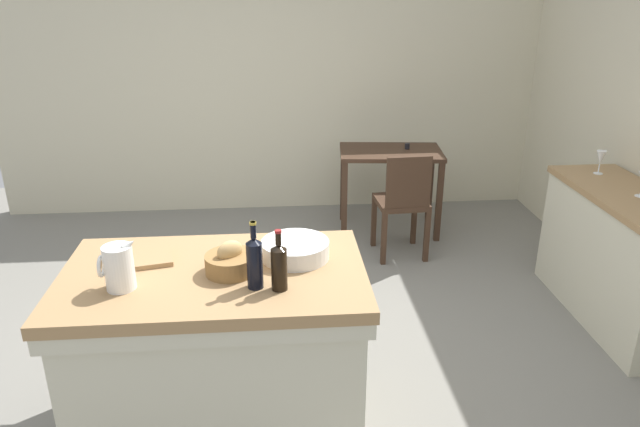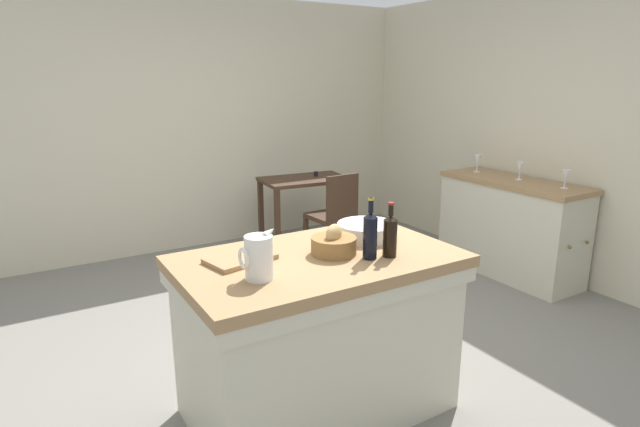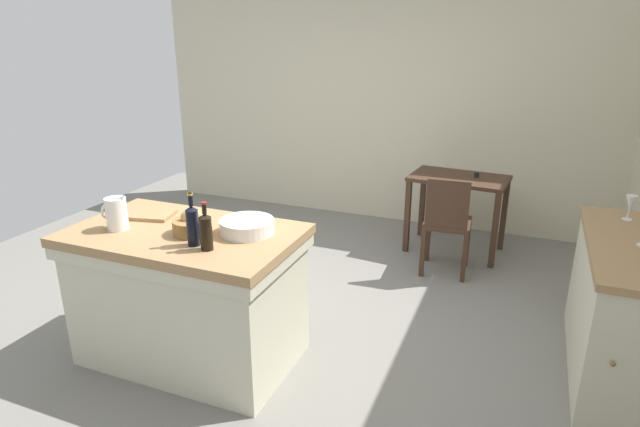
{
  "view_description": "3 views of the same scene",
  "coord_description": "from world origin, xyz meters",
  "px_view_note": "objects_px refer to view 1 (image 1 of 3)",
  "views": [
    {
      "loc": [
        -0.04,
        -3.16,
        2.2
      ],
      "look_at": [
        0.23,
        0.14,
        0.87
      ],
      "focal_mm": 33.23,
      "sensor_mm": 36.0,
      "label": 1
    },
    {
      "loc": [
        -1.65,
        -2.81,
        1.81
      ],
      "look_at": [
        0.13,
        0.11,
        0.9
      ],
      "focal_mm": 29.23,
      "sensor_mm": 36.0,
      "label": 2
    },
    {
      "loc": [
        1.61,
        -3.15,
        2.09
      ],
      "look_at": [
        0.29,
        0.09,
        0.87
      ],
      "focal_mm": 29.53,
      "sensor_mm": 36.0,
      "label": 3
    }
  ],
  "objects_px": {
    "pitcher": "(119,267)",
    "bread_basket": "(230,262)",
    "wine_bottle_amber": "(255,261)",
    "side_cabinet": "(620,258)",
    "wine_bottle_dark": "(279,266)",
    "writing_desk": "(390,164)",
    "wooden_chair": "(403,201)",
    "cutting_board": "(138,259)",
    "wine_glass_middle": "(601,158)",
    "wash_bowl": "(295,249)",
    "island_table": "(219,346)"
  },
  "relations": [
    {
      "from": "pitcher",
      "to": "bread_basket",
      "type": "height_order",
      "value": "pitcher"
    },
    {
      "from": "wine_bottle_amber",
      "to": "side_cabinet",
      "type": "bearing_deg",
      "value": 23.31
    },
    {
      "from": "wine_bottle_dark",
      "to": "wine_bottle_amber",
      "type": "xyz_separation_m",
      "value": [
        -0.11,
        0.03,
        0.01
      ]
    },
    {
      "from": "writing_desk",
      "to": "wooden_chair",
      "type": "bearing_deg",
      "value": -90.16
    },
    {
      "from": "bread_basket",
      "to": "pitcher",
      "type": "bearing_deg",
      "value": -166.62
    },
    {
      "from": "cutting_board",
      "to": "wine_bottle_dark",
      "type": "distance_m",
      "value": 0.77
    },
    {
      "from": "side_cabinet",
      "to": "pitcher",
      "type": "bearing_deg",
      "value": -161.65
    },
    {
      "from": "wooden_chair",
      "to": "wine_bottle_amber",
      "type": "height_order",
      "value": "wine_bottle_amber"
    },
    {
      "from": "writing_desk",
      "to": "wine_glass_middle",
      "type": "height_order",
      "value": "wine_glass_middle"
    },
    {
      "from": "wash_bowl",
      "to": "wine_bottle_dark",
      "type": "distance_m",
      "value": 0.33
    },
    {
      "from": "wash_bowl",
      "to": "wooden_chair",
      "type": "bearing_deg",
      "value": 62.17
    },
    {
      "from": "writing_desk",
      "to": "wine_bottle_amber",
      "type": "bearing_deg",
      "value": -113.22
    },
    {
      "from": "wash_bowl",
      "to": "cutting_board",
      "type": "relative_size",
      "value": 1.03
    },
    {
      "from": "wash_bowl",
      "to": "wine_bottle_dark",
      "type": "relative_size",
      "value": 1.18
    },
    {
      "from": "writing_desk",
      "to": "wine_bottle_amber",
      "type": "height_order",
      "value": "wine_bottle_amber"
    },
    {
      "from": "side_cabinet",
      "to": "wine_bottle_amber",
      "type": "relative_size",
      "value": 4.34
    },
    {
      "from": "side_cabinet",
      "to": "island_table",
      "type": "bearing_deg",
      "value": -161.64
    },
    {
      "from": "wooden_chair",
      "to": "side_cabinet",
      "type": "bearing_deg",
      "value": -40.47
    },
    {
      "from": "cutting_board",
      "to": "wine_glass_middle",
      "type": "distance_m",
      "value": 3.21
    },
    {
      "from": "side_cabinet",
      "to": "wash_bowl",
      "type": "height_order",
      "value": "wash_bowl"
    },
    {
      "from": "island_table",
      "to": "bread_basket",
      "type": "height_order",
      "value": "bread_basket"
    },
    {
      "from": "wine_bottle_dark",
      "to": "wine_glass_middle",
      "type": "bearing_deg",
      "value": 33.41
    },
    {
      "from": "pitcher",
      "to": "writing_desk",
      "type": "bearing_deg",
      "value": 56.51
    },
    {
      "from": "wine_bottle_dark",
      "to": "wine_bottle_amber",
      "type": "relative_size",
      "value": 0.9
    },
    {
      "from": "island_table",
      "to": "wooden_chair",
      "type": "xyz_separation_m",
      "value": [
        1.35,
        1.93,
        0.01
      ]
    },
    {
      "from": "island_table",
      "to": "wine_glass_middle",
      "type": "height_order",
      "value": "wine_glass_middle"
    },
    {
      "from": "island_table",
      "to": "pitcher",
      "type": "xyz_separation_m",
      "value": [
        -0.39,
        -0.13,
        0.52
      ]
    },
    {
      "from": "island_table",
      "to": "wine_bottle_amber",
      "type": "height_order",
      "value": "wine_bottle_amber"
    },
    {
      "from": "pitcher",
      "to": "wine_bottle_dark",
      "type": "height_order",
      "value": "wine_bottle_dark"
    },
    {
      "from": "wine_glass_middle",
      "to": "wooden_chair",
      "type": "bearing_deg",
      "value": 154.18
    },
    {
      "from": "cutting_board",
      "to": "wooden_chair",
      "type": "bearing_deg",
      "value": 46.13
    },
    {
      "from": "wash_bowl",
      "to": "wine_glass_middle",
      "type": "bearing_deg",
      "value": 28.52
    },
    {
      "from": "wooden_chair",
      "to": "bread_basket",
      "type": "height_order",
      "value": "bread_basket"
    },
    {
      "from": "pitcher",
      "to": "wine_bottle_dark",
      "type": "xyz_separation_m",
      "value": [
        0.7,
        -0.07,
        0.01
      ]
    },
    {
      "from": "side_cabinet",
      "to": "wine_bottle_dark",
      "type": "relative_size",
      "value": 4.81
    },
    {
      "from": "island_table",
      "to": "wine_bottle_dark",
      "type": "bearing_deg",
      "value": -32.42
    },
    {
      "from": "wine_bottle_dark",
      "to": "wine_bottle_amber",
      "type": "height_order",
      "value": "wine_bottle_amber"
    },
    {
      "from": "wooden_chair",
      "to": "writing_desk",
      "type": "bearing_deg",
      "value": 89.84
    },
    {
      "from": "island_table",
      "to": "wine_bottle_dark",
      "type": "height_order",
      "value": "wine_bottle_dark"
    },
    {
      "from": "wine_bottle_amber",
      "to": "wine_glass_middle",
      "type": "bearing_deg",
      "value": 31.78
    },
    {
      "from": "bread_basket",
      "to": "writing_desk",
      "type": "bearing_deg",
      "value": 63.35
    },
    {
      "from": "wash_bowl",
      "to": "wine_bottle_amber",
      "type": "distance_m",
      "value": 0.35
    },
    {
      "from": "island_table",
      "to": "bread_basket",
      "type": "distance_m",
      "value": 0.48
    },
    {
      "from": "wine_bottle_dark",
      "to": "cutting_board",
      "type": "bearing_deg",
      "value": 154.17
    },
    {
      "from": "wash_bowl",
      "to": "wine_bottle_amber",
      "type": "height_order",
      "value": "wine_bottle_amber"
    },
    {
      "from": "wash_bowl",
      "to": "wine_glass_middle",
      "type": "xyz_separation_m",
      "value": [
        2.21,
        1.2,
        0.06
      ]
    },
    {
      "from": "cutting_board",
      "to": "side_cabinet",
      "type": "bearing_deg",
      "value": 13.75
    },
    {
      "from": "pitcher",
      "to": "wine_glass_middle",
      "type": "relative_size",
      "value": 1.47
    },
    {
      "from": "side_cabinet",
      "to": "bread_basket",
      "type": "xyz_separation_m",
      "value": [
        -2.51,
        -0.88,
        0.51
      ]
    },
    {
      "from": "side_cabinet",
      "to": "pitcher",
      "type": "xyz_separation_m",
      "value": [
        -2.99,
        -0.99,
        0.56
      ]
    }
  ]
}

